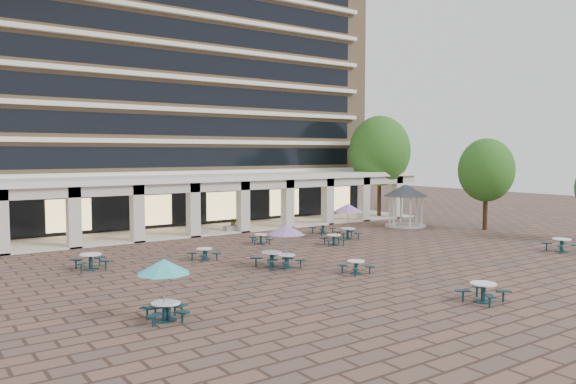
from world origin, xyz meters
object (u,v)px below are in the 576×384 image
Objects in this scene: picnic_table_1 at (356,266)px; gazebo at (406,195)px; picnic_table_2 at (483,291)px; planter_right at (233,226)px; picnic_table_0 at (169,310)px; planter_left at (198,230)px.

gazebo is (15.79, 11.39, 2.23)m from picnic_table_1.
gazebo is (15.16, 18.50, 2.16)m from picnic_table_2.
picnic_table_1 is at bearing 86.84° from picnic_table_2.
picnic_table_2 is 1.31× the size of planter_right.
planter_right is (1.73, 23.90, -0.02)m from picnic_table_2.
picnic_table_0 is 0.92× the size of picnic_table_2.
gazebo is at bearing 49.02° from picnic_table_0.
planter_right is (-13.43, 5.40, -2.17)m from gazebo.
picnic_table_2 reaches higher than picnic_table_0.
planter_left reaches higher than picnic_table_1.
picnic_table_0 is 21.48m from planter_left.
picnic_table_0 is 30.07m from gazebo.
picnic_table_0 is 12.72m from picnic_table_2.
picnic_table_2 is (0.63, -7.11, 0.07)m from picnic_table_1.
picnic_table_0 is 1.21× the size of planter_left.
planter_right is at bearing 158.07° from gazebo.
picnic_table_0 is at bearing 148.22° from picnic_table_2.
planter_right reaches higher than picnic_table_1.
planter_left is (-0.67, 16.79, 0.01)m from picnic_table_1.
picnic_table_2 is 23.96m from planter_right.
picnic_table_2 is (11.66, -5.09, 0.08)m from picnic_table_0.
planter_left is (-1.30, 23.90, -0.06)m from picnic_table_2.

